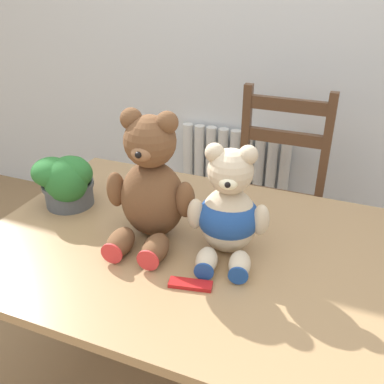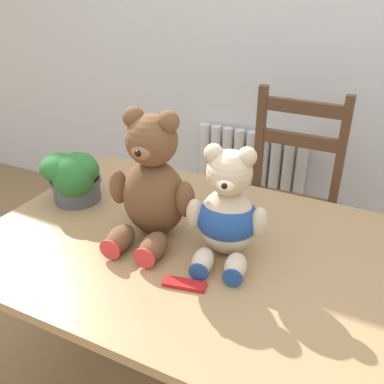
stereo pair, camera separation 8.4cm
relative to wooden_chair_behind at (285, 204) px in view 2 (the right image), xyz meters
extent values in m
cube|color=silver|center=(-0.05, 0.48, 0.83)|extent=(8.00, 0.04, 2.60)
cylinder|color=silver|center=(-0.61, 0.41, -0.15)|extent=(0.06, 0.06, 0.65)
cylinder|color=silver|center=(-0.54, 0.41, -0.15)|extent=(0.06, 0.06, 0.65)
cylinder|color=silver|center=(-0.47, 0.41, -0.15)|extent=(0.06, 0.06, 0.65)
cylinder|color=silver|center=(-0.39, 0.41, -0.15)|extent=(0.06, 0.06, 0.65)
cylinder|color=silver|center=(-0.32, 0.41, -0.15)|extent=(0.06, 0.06, 0.65)
cylinder|color=silver|center=(-0.25, 0.41, -0.15)|extent=(0.06, 0.06, 0.65)
cylinder|color=silver|center=(-0.17, 0.41, -0.15)|extent=(0.06, 0.06, 0.65)
cylinder|color=silver|center=(-0.10, 0.41, -0.15)|extent=(0.06, 0.06, 0.65)
cylinder|color=silver|center=(-0.03, 0.41, -0.15)|extent=(0.06, 0.06, 0.65)
cube|color=silver|center=(-0.32, 0.41, -0.45)|extent=(0.66, 0.10, 0.04)
cube|color=#9E7A51|center=(-0.05, -0.79, 0.22)|extent=(1.41, 0.91, 0.03)
cube|color=#9E7A51|center=(-0.70, -0.39, -0.13)|extent=(0.06, 0.06, 0.68)
cube|color=brown|center=(0.00, -0.05, -0.03)|extent=(0.43, 0.44, 0.03)
cube|color=brown|center=(0.19, -0.25, -0.26)|extent=(0.04, 0.04, 0.43)
cube|color=brown|center=(-0.19, -0.25, -0.26)|extent=(0.04, 0.04, 0.43)
cube|color=brown|center=(0.19, 0.14, 0.02)|extent=(0.04, 0.04, 0.98)
cube|color=brown|center=(-0.19, 0.14, 0.02)|extent=(0.04, 0.04, 0.98)
cube|color=brown|center=(0.00, 0.14, 0.43)|extent=(0.35, 0.03, 0.06)
cube|color=brown|center=(0.00, 0.14, 0.27)|extent=(0.35, 0.03, 0.06)
ellipsoid|color=brown|center=(-0.24, -0.78, 0.36)|extent=(0.22, 0.19, 0.25)
sphere|color=brown|center=(-0.24, -0.78, 0.55)|extent=(0.15, 0.15, 0.15)
sphere|color=brown|center=(-0.18, -0.78, 0.61)|extent=(0.06, 0.06, 0.06)
sphere|color=brown|center=(-0.29, -0.79, 0.61)|extent=(0.06, 0.06, 0.06)
ellipsoid|color=#8C5F3F|center=(-0.23, -0.84, 0.54)|extent=(0.07, 0.06, 0.05)
sphere|color=black|center=(-0.23, -0.87, 0.55)|extent=(0.02, 0.02, 0.02)
ellipsoid|color=brown|center=(-0.12, -0.79, 0.39)|extent=(0.06, 0.06, 0.12)
ellipsoid|color=brown|center=(-0.35, -0.81, 0.39)|extent=(0.06, 0.06, 0.12)
ellipsoid|color=brown|center=(-0.17, -0.90, 0.28)|extent=(0.08, 0.13, 0.07)
cylinder|color=red|center=(-0.17, -0.96, 0.28)|extent=(0.07, 0.01, 0.07)
ellipsoid|color=brown|center=(-0.28, -0.91, 0.28)|extent=(0.08, 0.13, 0.07)
cylinder|color=red|center=(-0.28, -0.97, 0.28)|extent=(0.07, 0.01, 0.07)
ellipsoid|color=beige|center=(0.01, -0.78, 0.34)|extent=(0.19, 0.17, 0.21)
sphere|color=beige|center=(0.01, -0.78, 0.50)|extent=(0.13, 0.13, 0.13)
sphere|color=beige|center=(0.05, -0.77, 0.55)|extent=(0.05, 0.05, 0.05)
sphere|color=beige|center=(-0.04, -0.79, 0.55)|extent=(0.05, 0.05, 0.05)
ellipsoid|color=white|center=(0.02, -0.83, 0.49)|extent=(0.06, 0.06, 0.04)
sphere|color=black|center=(0.02, -0.85, 0.49)|extent=(0.02, 0.02, 0.02)
ellipsoid|color=beige|center=(0.10, -0.78, 0.37)|extent=(0.06, 0.06, 0.10)
ellipsoid|color=beige|center=(-0.08, -0.82, 0.37)|extent=(0.06, 0.06, 0.10)
ellipsoid|color=beige|center=(0.07, -0.88, 0.27)|extent=(0.08, 0.11, 0.06)
cylinder|color=#1E4793|center=(0.08, -0.93, 0.27)|extent=(0.05, 0.02, 0.05)
ellipsoid|color=beige|center=(-0.02, -0.90, 0.27)|extent=(0.08, 0.11, 0.06)
cylinder|color=#1E4793|center=(-0.01, -0.94, 0.27)|extent=(0.05, 0.02, 0.05)
ellipsoid|color=#1E4793|center=(0.01, -0.78, 0.35)|extent=(0.21, 0.19, 0.15)
cylinder|color=#4C5156|center=(-0.60, -0.73, 0.28)|extent=(0.17, 0.17, 0.09)
cylinder|color=#4C5156|center=(-0.60, -0.73, 0.32)|extent=(0.18, 0.18, 0.02)
ellipsoid|color=#286B2D|center=(-0.57, -0.73, 0.37)|extent=(0.15, 0.11, 0.11)
ellipsoid|color=#286B2D|center=(-0.58, -0.69, 0.37)|extent=(0.10, 0.07, 0.09)
ellipsoid|color=#286B2D|center=(-0.63, -0.71, 0.35)|extent=(0.10, 0.07, 0.08)
ellipsoid|color=#286B2D|center=(-0.63, -0.76, 0.38)|extent=(0.14, 0.13, 0.10)
ellipsoid|color=#286B2D|center=(-0.58, -0.76, 0.35)|extent=(0.16, 0.13, 0.15)
cube|color=red|center=(-0.03, -0.98, 0.25)|extent=(0.12, 0.06, 0.01)
camera|label=1|loc=(0.31, -1.80, 1.00)|focal=40.00mm
camera|label=2|loc=(0.38, -1.77, 1.00)|focal=40.00mm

